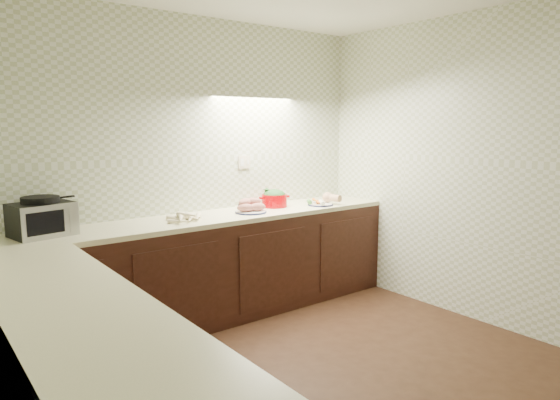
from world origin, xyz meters
TOP-DOWN VIEW (x-y plane):
  - room at (0.00, 0.00)m, footprint 3.60×3.60m
  - counter at (-0.68, 0.68)m, footprint 3.60×3.60m
  - toaster_oven at (-1.29, 1.56)m, footprint 0.44×0.37m
  - parsnip_pile at (-0.25, 1.46)m, footprint 0.36×0.33m
  - sweet_potato_plate at (0.38, 1.45)m, footprint 0.28×0.28m
  - onion_bowl at (0.44, 1.62)m, footprint 0.13×0.13m
  - dutch_oven at (0.74, 1.57)m, footprint 0.31×0.28m
  - veg_plate at (1.20, 1.39)m, footprint 0.30×0.26m

SIDE VIEW (x-z plane):
  - counter at x=-0.68m, z-range 0.00..0.90m
  - parsnip_pile at x=-0.25m, z-range 0.89..0.96m
  - onion_bowl at x=0.44m, z-range 0.89..0.99m
  - veg_plate at x=1.20m, z-range 0.88..1.00m
  - sweet_potato_plate at x=0.38m, z-range 0.88..1.01m
  - dutch_oven at x=0.74m, z-range 0.90..1.07m
  - toaster_oven at x=-1.29m, z-range 0.89..1.17m
  - room at x=0.00m, z-range 0.33..2.93m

